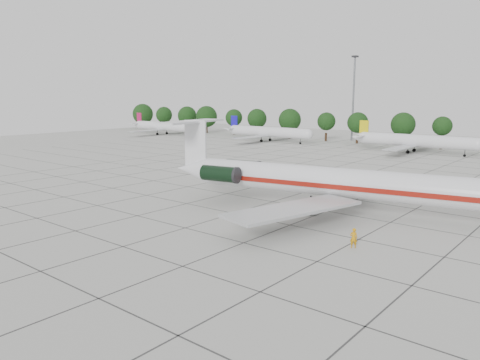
% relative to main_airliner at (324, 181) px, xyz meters
% --- Properties ---
extents(ground, '(260.00, 260.00, 0.00)m').
position_rel_main_airliner_xyz_m(ground, '(-7.56, -8.02, -3.71)').
color(ground, beige).
rests_on(ground, ground).
extents(apron_joints, '(170.00, 170.00, 0.02)m').
position_rel_main_airliner_xyz_m(apron_joints, '(-7.56, 6.98, -3.70)').
color(apron_joints, '#383838').
rests_on(apron_joints, ground).
extents(main_airliner, '(44.36, 34.55, 10.50)m').
position_rel_main_airliner_xyz_m(main_airliner, '(0.00, 0.00, 0.00)').
color(main_airliner, silver).
rests_on(main_airliner, ground).
extents(ground_crew, '(0.82, 0.76, 1.89)m').
position_rel_main_airliner_xyz_m(ground_crew, '(9.16, -10.71, -2.77)').
color(ground_crew, orange).
rests_on(ground_crew, ground).
extents(bg_airliner_a, '(28.24, 27.20, 7.40)m').
position_rel_main_airliner_xyz_m(bg_airliner_a, '(-98.36, 61.18, -0.80)').
color(bg_airliner_a, silver).
rests_on(bg_airliner_a, ground).
extents(bg_airliner_b, '(28.24, 27.20, 7.40)m').
position_rel_main_airliner_xyz_m(bg_airliner_b, '(-55.22, 64.40, -0.80)').
color(bg_airliner_b, silver).
rests_on(bg_airliner_b, ground).
extents(bg_airliner_c, '(28.24, 27.20, 7.40)m').
position_rel_main_airliner_xyz_m(bg_airliner_c, '(-11.58, 64.71, -0.80)').
color(bg_airliner_c, silver).
rests_on(bg_airliner_c, ground).
extents(tree_line, '(249.86, 8.44, 10.22)m').
position_rel_main_airliner_xyz_m(tree_line, '(-19.24, 76.98, 2.27)').
color(tree_line, '#332114').
rests_on(tree_line, ground).
extents(floodlight_mast, '(1.60, 1.60, 25.45)m').
position_rel_main_airliner_xyz_m(floodlight_mast, '(-37.56, 83.98, 10.57)').
color(floodlight_mast, slate).
rests_on(floodlight_mast, ground).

